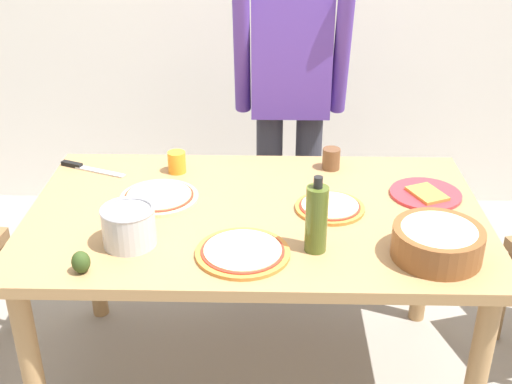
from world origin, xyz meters
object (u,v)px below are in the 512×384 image
at_px(dining_table, 256,233).
at_px(popcorn_bowl, 438,240).
at_px(person_cook, 290,93).
at_px(cup_small_brown, 331,159).
at_px(chef_knife, 85,168).
at_px(pizza_raw_on_board, 159,197).
at_px(pizza_cooked_on_tray, 243,252).
at_px(olive_oil_bottle, 316,218).
at_px(steel_pot, 129,226).
at_px(cup_orange, 177,162).
at_px(avocado, 81,262).
at_px(pizza_second_cooked, 330,207).
at_px(plate_with_slice, 426,194).

distance_m(dining_table, popcorn_bowl, 0.65).
bearing_deg(person_cook, dining_table, -100.14).
distance_m(cup_small_brown, chef_knife, 0.98).
relative_size(popcorn_bowl, cup_small_brown, 3.29).
distance_m(pizza_raw_on_board, pizza_cooked_on_tray, 0.49).
xyz_separation_m(olive_oil_bottle, steel_pot, (-0.59, 0.02, -0.05)).
bearing_deg(person_cook, cup_orange, -135.65).
height_order(pizza_cooked_on_tray, avocado, avocado).
distance_m(person_cook, cup_small_brown, 0.45).
bearing_deg(dining_table, popcorn_bowl, -26.40).
distance_m(pizza_raw_on_board, pizza_second_cooked, 0.62).
xyz_separation_m(plate_with_slice, steel_pot, (-1.02, -0.36, 0.06)).
relative_size(dining_table, cup_orange, 18.82).
bearing_deg(pizza_raw_on_board, cup_orange, 81.20).
bearing_deg(olive_oil_bottle, steel_pot, 177.80).
bearing_deg(chef_knife, pizza_raw_on_board, -36.62).
bearing_deg(avocado, pizza_raw_on_board, 71.46).
relative_size(pizza_second_cooked, steel_pot, 1.41).
bearing_deg(person_cook, olive_oil_bottle, -86.65).
height_order(cup_orange, cup_small_brown, same).
distance_m(steel_pot, cup_orange, 0.55).
distance_m(person_cook, cup_orange, 0.65).
relative_size(cup_orange, cup_small_brown, 1.00).
distance_m(pizza_raw_on_board, chef_knife, 0.42).
distance_m(cup_orange, avocado, 0.73).
height_order(pizza_cooked_on_tray, popcorn_bowl, popcorn_bowl).
relative_size(popcorn_bowl, avocado, 4.00).
xyz_separation_m(steel_pot, chef_knife, (-0.29, 0.56, -0.06)).
bearing_deg(avocado, chef_knife, 103.68).
height_order(cup_small_brown, avocado, cup_small_brown).
relative_size(person_cook, pizza_second_cooked, 6.62).
xyz_separation_m(dining_table, steel_pot, (-0.40, -0.23, 0.16)).
distance_m(dining_table, chef_knife, 0.77).
relative_size(dining_table, avocado, 22.86).
height_order(olive_oil_bottle, steel_pot, olive_oil_bottle).
bearing_deg(popcorn_bowl, pizza_cooked_on_tray, -179.84).
height_order(person_cook, pizza_cooked_on_tray, person_cook).
height_order(dining_table, chef_knife, chef_knife).
bearing_deg(olive_oil_bottle, avocado, -168.60).
bearing_deg(popcorn_bowl, pizza_second_cooked, 135.55).
relative_size(pizza_cooked_on_tray, cup_small_brown, 3.51).
bearing_deg(chef_knife, cup_orange, -2.63).
xyz_separation_m(popcorn_bowl, cup_small_brown, (-0.28, 0.64, -0.02)).
bearing_deg(pizza_cooked_on_tray, steel_pot, 171.07).
relative_size(pizza_cooked_on_tray, plate_with_slice, 1.15).
bearing_deg(steel_pot, pizza_cooked_on_tray, -8.93).
distance_m(olive_oil_bottle, avocado, 0.72).
bearing_deg(cup_small_brown, pizza_second_cooked, -94.98).
height_order(dining_table, avocado, avocado).
height_order(popcorn_bowl, chef_knife, popcorn_bowl).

